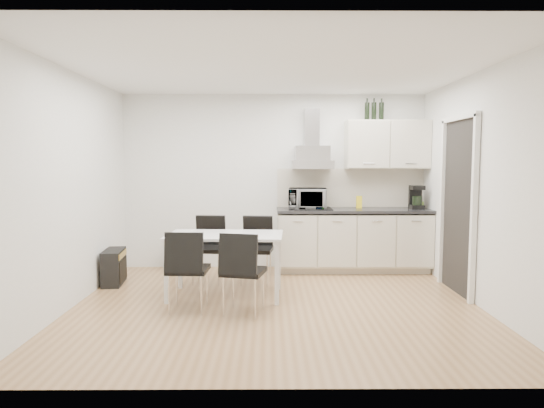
% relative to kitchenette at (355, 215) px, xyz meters
% --- Properties ---
extents(ground, '(4.50, 4.50, 0.00)m').
position_rel_kitchenette_xyz_m(ground, '(-1.18, -1.73, -0.83)').
color(ground, '#A57E54').
rests_on(ground, ground).
extents(wall_back, '(4.50, 0.10, 2.60)m').
position_rel_kitchenette_xyz_m(wall_back, '(-1.18, 0.27, 0.47)').
color(wall_back, white).
rests_on(wall_back, ground).
extents(wall_front, '(4.50, 0.10, 2.60)m').
position_rel_kitchenette_xyz_m(wall_front, '(-1.18, -3.73, 0.47)').
color(wall_front, white).
rests_on(wall_front, ground).
extents(wall_left, '(0.10, 4.00, 2.60)m').
position_rel_kitchenette_xyz_m(wall_left, '(-3.43, -1.73, 0.47)').
color(wall_left, white).
rests_on(wall_left, ground).
extents(wall_right, '(0.10, 4.00, 2.60)m').
position_rel_kitchenette_xyz_m(wall_right, '(1.07, -1.73, 0.47)').
color(wall_right, white).
rests_on(wall_right, ground).
extents(ceiling, '(4.50, 4.50, 0.00)m').
position_rel_kitchenette_xyz_m(ceiling, '(-1.18, -1.73, 1.77)').
color(ceiling, white).
rests_on(ceiling, wall_back).
extents(doorway, '(0.08, 1.04, 2.10)m').
position_rel_kitchenette_xyz_m(doorway, '(1.03, -1.18, 0.22)').
color(doorway, white).
rests_on(doorway, ground).
extents(kitchenette, '(2.22, 0.64, 2.52)m').
position_rel_kitchenette_xyz_m(kitchenette, '(0.00, 0.00, 0.00)').
color(kitchenette, beige).
rests_on(kitchenette, ground).
extents(dining_table, '(1.39, 0.84, 0.75)m').
position_rel_kitchenette_xyz_m(dining_table, '(-1.78, -1.35, -0.17)').
color(dining_table, white).
rests_on(dining_table, ground).
extents(chair_far_left, '(0.48, 0.54, 0.88)m').
position_rel_kitchenette_xyz_m(chair_far_left, '(-2.07, -0.69, -0.39)').
color(chair_far_left, black).
rests_on(chair_far_left, ground).
extents(chair_far_right, '(0.50, 0.55, 0.88)m').
position_rel_kitchenette_xyz_m(chair_far_right, '(-1.43, -0.75, -0.39)').
color(chair_far_right, black).
rests_on(chair_far_right, ground).
extents(chair_near_left, '(0.46, 0.52, 0.88)m').
position_rel_kitchenette_xyz_m(chair_near_left, '(-2.13, -1.91, -0.39)').
color(chair_near_left, black).
rests_on(chair_near_left, ground).
extents(chair_near_right, '(0.54, 0.59, 0.88)m').
position_rel_kitchenette_xyz_m(chair_near_right, '(-1.53, -2.01, -0.39)').
color(chair_near_right, black).
rests_on(chair_near_right, ground).
extents(guitar_amp, '(0.29, 0.57, 0.45)m').
position_rel_kitchenette_xyz_m(guitar_amp, '(-3.30, -0.76, -0.60)').
color(guitar_amp, black).
rests_on(guitar_amp, ground).
extents(floor_speaker, '(0.22, 0.20, 0.33)m').
position_rel_kitchenette_xyz_m(floor_speaker, '(-2.69, 0.17, -0.66)').
color(floor_speaker, black).
rests_on(floor_speaker, ground).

